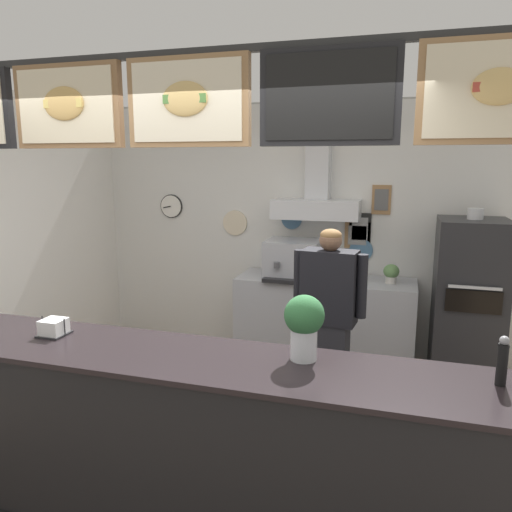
{
  "coord_description": "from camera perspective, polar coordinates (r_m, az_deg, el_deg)",
  "views": [
    {
      "loc": [
        1.15,
        -2.81,
        2.14
      ],
      "look_at": [
        0.08,
        0.74,
        1.42
      ],
      "focal_mm": 34.7,
      "sensor_mm": 36.0,
      "label": 1
    }
  ],
  "objects": [
    {
      "name": "pepper_grinder",
      "position": [
        2.67,
        26.53,
        -10.79
      ],
      "size": [
        0.05,
        0.05,
        0.25
      ],
      "color": "black",
      "rests_on": "service_counter"
    },
    {
      "name": "shop_worker",
      "position": [
        3.96,
        8.33,
        -7.87
      ],
      "size": [
        0.58,
        0.26,
        1.63
      ],
      "rotation": [
        0.0,
        0.0,
        3.04
      ],
      "color": "#232328",
      "rests_on": "ground_plane"
    },
    {
      "name": "back_prep_counter",
      "position": [
        5.3,
        7.87,
        -7.62
      ],
      "size": [
        1.82,
        0.61,
        0.94
      ],
      "color": "#A3A5AD",
      "rests_on": "ground_plane"
    },
    {
      "name": "back_wall_assembly",
      "position": [
        5.35,
        4.48,
        3.78
      ],
      "size": [
        4.67,
        2.95,
        2.76
      ],
      "color": "#9E9E99",
      "rests_on": "ground_plane"
    },
    {
      "name": "service_counter",
      "position": [
        3.07,
        -8.41,
        -20.6
      ],
      "size": [
        3.98,
        0.65,
        1.08
      ],
      "color": "black",
      "rests_on": "ground_plane"
    },
    {
      "name": "potted_thyme",
      "position": [
        5.1,
        11.38,
        -1.82
      ],
      "size": [
        0.14,
        0.14,
        0.18
      ],
      "color": "#9E563D",
      "rests_on": "back_prep_counter"
    },
    {
      "name": "napkin_holder",
      "position": [
        3.32,
        -22.28,
        -7.67
      ],
      "size": [
        0.17,
        0.16,
        0.11
      ],
      "color": "#262628",
      "rests_on": "service_counter"
    },
    {
      "name": "espresso_machine",
      "position": [
        5.17,
        4.32,
        -0.36
      ],
      "size": [
        0.56,
        0.57,
        0.39
      ],
      "color": "#A3A5AD",
      "rests_on": "back_prep_counter"
    },
    {
      "name": "basil_vase",
      "position": [
        2.68,
        5.57,
        -7.9
      ],
      "size": [
        0.22,
        0.22,
        0.36
      ],
      "color": "silver",
      "rests_on": "service_counter"
    },
    {
      "name": "potted_rosemary",
      "position": [
        5.1,
        15.32,
        -1.88
      ],
      "size": [
        0.15,
        0.15,
        0.19
      ],
      "color": "beige",
      "rests_on": "back_prep_counter"
    },
    {
      "name": "ground_plane",
      "position": [
        3.71,
        -4.88,
        -24.29
      ],
      "size": [
        6.16,
        6.16,
        0.0
      ],
      "primitive_type": "plane",
      "color": "brown"
    },
    {
      "name": "pizza_oven",
      "position": [
        5.06,
        23.22,
        -5.2
      ],
      "size": [
        0.61,
        0.71,
        1.72
      ],
      "color": "#232326",
      "rests_on": "ground_plane"
    }
  ]
}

